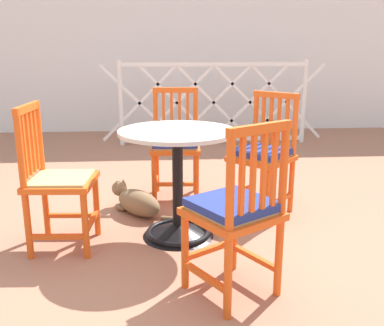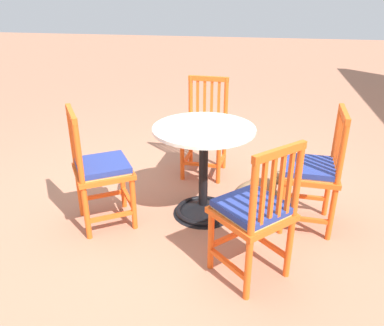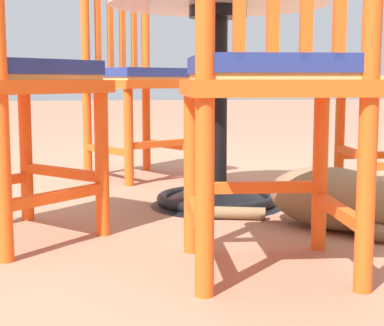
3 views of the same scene
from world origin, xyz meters
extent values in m
plane|color=#A36B51|center=(0.00, 0.00, 0.00)|extent=(24.00, 24.00, 0.00)
cone|color=black|center=(-0.11, 0.21, 0.05)|extent=(0.48, 0.48, 0.10)
torus|color=black|center=(-0.11, 0.21, 0.03)|extent=(0.44, 0.44, 0.04)
cylinder|color=black|center=(-0.11, 0.21, 0.37)|extent=(0.07, 0.07, 0.66)
cylinder|color=black|center=(-0.11, 0.21, 0.68)|extent=(0.20, 0.20, 0.04)
cylinder|color=beige|center=(-0.11, 0.21, 0.72)|extent=(0.76, 0.76, 0.02)
cylinder|color=#EA5619|center=(-0.65, 0.27, 0.23)|extent=(0.04, 0.04, 0.45)
cylinder|color=#EA5619|center=(-0.67, -0.07, 0.23)|extent=(0.04, 0.04, 0.45)
cylinder|color=#EA5619|center=(-0.99, 0.29, 0.46)|extent=(0.04, 0.04, 0.91)
cylinder|color=#EA5619|center=(-1.01, -0.05, 0.46)|extent=(0.04, 0.04, 0.91)
cube|color=#EA5619|center=(-0.82, 0.28, 0.14)|extent=(0.34, 0.05, 0.03)
cube|color=#EA5619|center=(-0.84, -0.06, 0.14)|extent=(0.34, 0.05, 0.03)
cube|color=#EA5619|center=(-0.66, 0.10, 0.17)|extent=(0.05, 0.34, 0.03)
cube|color=#EA5619|center=(-0.83, 0.11, 0.43)|extent=(0.42, 0.42, 0.04)
cube|color=tan|center=(-0.83, 0.11, 0.45)|extent=(0.37, 0.37, 0.02)
cube|color=#EA5619|center=(-1.00, 0.22, 0.68)|extent=(0.02, 0.03, 0.39)
cube|color=#EA5619|center=(-1.00, 0.15, 0.68)|extent=(0.02, 0.03, 0.39)
cube|color=#EA5619|center=(-1.00, 0.08, 0.68)|extent=(0.02, 0.03, 0.39)
cube|color=#EA5619|center=(-1.01, 0.02, 0.68)|extent=(0.02, 0.03, 0.39)
cube|color=#EA5619|center=(-1.00, 0.12, 0.89)|extent=(0.05, 0.38, 0.04)
cylinder|color=#EA5619|center=(-0.10, -0.45, 0.23)|extent=(0.04, 0.04, 0.45)
cylinder|color=#EA5619|center=(0.19, -0.27, 0.23)|extent=(0.04, 0.04, 0.45)
cylinder|color=#EA5619|center=(0.09, -0.73, 0.46)|extent=(0.04, 0.04, 0.91)
cylinder|color=#EA5619|center=(0.37, -0.55, 0.46)|extent=(0.04, 0.04, 0.91)
cube|color=#EA5619|center=(-0.01, -0.59, 0.14)|extent=(0.21, 0.30, 0.03)
cube|color=#EA5619|center=(0.28, -0.41, 0.14)|extent=(0.21, 0.30, 0.03)
cube|color=#EA5619|center=(0.05, -0.36, 0.17)|extent=(0.30, 0.21, 0.03)
cube|color=#EA5619|center=(0.14, -0.50, 0.43)|extent=(0.55, 0.55, 0.04)
cube|color=tan|center=(0.14, -0.50, 0.45)|extent=(0.48, 0.48, 0.02)
cube|color=#EA5619|center=(0.14, -0.70, 0.68)|extent=(0.03, 0.03, 0.39)
cube|color=#EA5619|center=(0.20, -0.66, 0.68)|extent=(0.03, 0.03, 0.39)
cube|color=#EA5619|center=(0.26, -0.62, 0.68)|extent=(0.03, 0.03, 0.39)
cube|color=#EA5619|center=(0.32, -0.59, 0.68)|extent=(0.03, 0.03, 0.39)
cube|color=#EA5619|center=(0.23, -0.64, 0.89)|extent=(0.34, 0.23, 0.04)
cube|color=navy|center=(0.14, -0.50, 0.48)|extent=(0.50, 0.50, 0.04)
cylinder|color=#EA5619|center=(0.54, 0.36, 0.23)|extent=(0.04, 0.04, 0.45)
cylinder|color=#EA5619|center=(0.30, 0.59, 0.23)|extent=(0.04, 0.04, 0.45)
cylinder|color=#EA5619|center=(0.78, 0.60, 0.46)|extent=(0.04, 0.04, 0.91)
cylinder|color=#EA5619|center=(0.54, 0.84, 0.46)|extent=(0.04, 0.04, 0.91)
cube|color=#EA5619|center=(0.66, 0.48, 0.14)|extent=(0.26, 0.26, 0.03)
cube|color=#EA5619|center=(0.42, 0.71, 0.14)|extent=(0.26, 0.26, 0.03)
cube|color=#EA5619|center=(0.42, 0.47, 0.17)|extent=(0.26, 0.26, 0.03)
cube|color=#EA5619|center=(0.54, 0.60, 0.43)|extent=(0.57, 0.57, 0.04)
cube|color=tan|center=(0.54, 0.60, 0.45)|extent=(0.49, 0.49, 0.02)
cube|color=#EA5619|center=(0.73, 0.65, 0.68)|extent=(0.03, 0.03, 0.39)
cube|color=#EA5619|center=(0.68, 0.69, 0.68)|extent=(0.03, 0.03, 0.39)
cube|color=#EA5619|center=(0.63, 0.74, 0.68)|extent=(0.03, 0.03, 0.39)
cube|color=#EA5619|center=(0.59, 0.79, 0.68)|extent=(0.03, 0.03, 0.39)
cube|color=#EA5619|center=(0.66, 0.72, 0.89)|extent=(0.29, 0.29, 0.04)
cube|color=navy|center=(0.54, 0.60, 0.48)|extent=(0.51, 0.51, 0.04)
cylinder|color=#EA5619|center=(0.07, 0.81, 0.23)|extent=(0.04, 0.04, 0.45)
cylinder|color=#EA5619|center=(-0.27, 0.83, 0.23)|extent=(0.04, 0.04, 0.45)
cylinder|color=#EA5619|center=(0.09, 1.15, 0.46)|extent=(0.04, 0.04, 0.91)
cylinder|color=#EA5619|center=(-0.25, 1.17, 0.46)|extent=(0.04, 0.04, 0.91)
cube|color=#EA5619|center=(0.08, 0.98, 0.14)|extent=(0.05, 0.34, 0.03)
cube|color=#EA5619|center=(-0.26, 1.00, 0.14)|extent=(0.05, 0.34, 0.03)
cube|color=#EA5619|center=(-0.10, 0.82, 0.17)|extent=(0.34, 0.05, 0.03)
cube|color=#EA5619|center=(-0.09, 0.99, 0.43)|extent=(0.42, 0.42, 0.04)
cube|color=tan|center=(-0.09, 0.99, 0.45)|extent=(0.37, 0.37, 0.02)
cube|color=#EA5619|center=(0.02, 1.15, 0.68)|extent=(0.03, 0.02, 0.39)
cube|color=#EA5619|center=(-0.05, 1.16, 0.68)|extent=(0.03, 0.02, 0.39)
cube|color=#EA5619|center=(-0.12, 1.16, 0.68)|extent=(0.03, 0.02, 0.39)
cube|color=#EA5619|center=(-0.19, 1.17, 0.68)|extent=(0.03, 0.02, 0.39)
cube|color=#EA5619|center=(-0.08, 1.16, 0.89)|extent=(0.38, 0.05, 0.04)
cube|color=navy|center=(-0.09, 0.99, 0.48)|extent=(0.38, 0.38, 0.04)
ellipsoid|color=brown|center=(-0.39, 0.62, 0.10)|extent=(0.44, 0.47, 0.19)
ellipsoid|color=silver|center=(-0.45, 0.69, 0.08)|extent=(0.23, 0.23, 0.14)
sphere|color=brown|center=(-0.55, 0.81, 0.15)|extent=(0.12, 0.12, 0.12)
ellipsoid|color=silver|center=(-0.58, 0.84, 0.14)|extent=(0.07, 0.07, 0.04)
cone|color=brown|center=(-0.57, 0.78, 0.20)|extent=(0.04, 0.04, 0.04)
cone|color=brown|center=(-0.52, 0.82, 0.20)|extent=(0.04, 0.04, 0.04)
ellipsoid|color=brown|center=(-0.54, 0.71, 0.03)|extent=(0.12, 0.13, 0.05)
ellipsoid|color=brown|center=(-0.45, 0.78, 0.03)|extent=(0.12, 0.13, 0.05)
cylinder|color=brown|center=(-0.11, 0.44, 0.02)|extent=(0.22, 0.10, 0.04)
camera|label=1|loc=(-0.21, -2.52, 1.24)|focal=40.72mm
camera|label=2|loc=(2.55, 0.59, 1.67)|focal=36.36mm
camera|label=3|loc=(0.28, 2.40, 0.45)|focal=58.57mm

